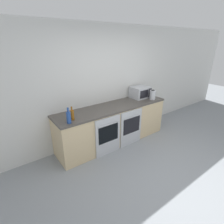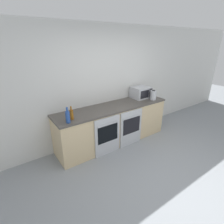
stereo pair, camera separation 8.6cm
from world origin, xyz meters
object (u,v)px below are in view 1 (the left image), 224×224
object	(u,v)px
bottle_blue	(69,117)
oven_left	(108,136)
bottle_amber	(72,115)
oven_right	(131,128)
kettle	(153,95)
microwave	(140,92)

from	to	relation	value
bottle_blue	oven_left	bearing A→B (deg)	-7.96
bottle_blue	bottle_amber	bearing A→B (deg)	42.26
oven_right	bottle_blue	bearing A→B (deg)	175.65
oven_right	bottle_amber	world-z (taller)	bottle_amber
bottle_amber	oven_right	bearing A→B (deg)	-9.11
oven_right	bottle_blue	distance (m)	1.52
bottle_blue	kettle	bearing A→B (deg)	1.33
bottle_blue	kettle	size ratio (longest dim) A/B	1.23
microwave	bottle_amber	world-z (taller)	microwave
oven_right	kettle	size ratio (longest dim) A/B	3.56
oven_left	bottle_amber	size ratio (longest dim) A/B	3.31
oven_right	oven_left	bearing A→B (deg)	180.00
oven_left	kettle	bearing A→B (deg)	6.19
oven_right	kettle	bearing A→B (deg)	10.91
oven_left	microwave	bearing A→B (deg)	18.88
microwave	kettle	xyz separation A→B (m)	(0.14, -0.29, -0.03)
oven_left	bottle_blue	xyz separation A→B (m)	(-0.76, 0.11, 0.58)
oven_right	bottle_amber	distance (m)	1.42
oven_left	bottle_blue	size ratio (longest dim) A/B	2.90
oven_left	bottle_amber	distance (m)	0.89
bottle_blue	bottle_amber	world-z (taller)	bottle_blue
microwave	kettle	size ratio (longest dim) A/B	1.90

